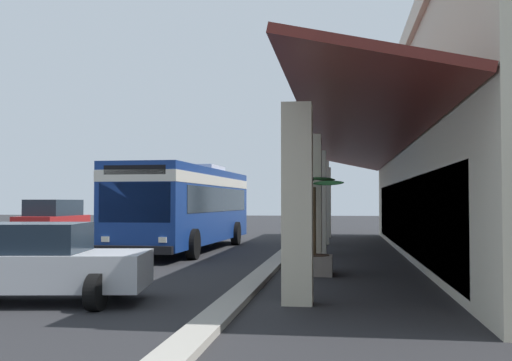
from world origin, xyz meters
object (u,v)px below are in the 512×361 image
at_px(parked_sedan_silver, 24,262).
at_px(parked_suv_red, 53,219).
at_px(transit_bus, 187,202).
at_px(potted_palm, 313,251).

relative_size(parked_sedan_silver, parked_suv_red, 0.96).
relative_size(transit_bus, parked_suv_red, 2.34).
bearing_deg(transit_bus, parked_suv_red, -125.00).
bearing_deg(parked_suv_red, parked_sedan_silver, 24.83).
bearing_deg(parked_suv_red, potted_palm, 45.84).
height_order(transit_bus, parked_suv_red, transit_bus).
xyz_separation_m(parked_sedan_silver, potted_palm, (-5.04, 5.12, -0.16)).
bearing_deg(potted_palm, transit_bus, -144.65).
distance_m(parked_sedan_silver, parked_suv_red, 20.04).
relative_size(parked_suv_red, potted_palm, 1.90).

